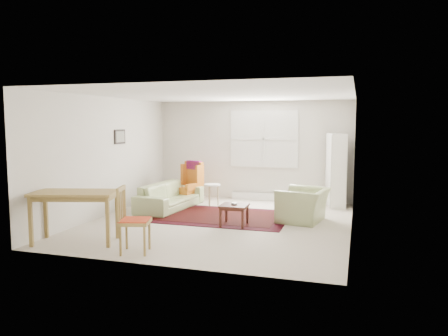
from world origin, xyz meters
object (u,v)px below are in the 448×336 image
(sofa, at_px, (170,191))
(stool, at_px, (212,195))
(armchair, at_px, (303,202))
(wingback_chair, at_px, (187,182))
(cabinet, at_px, (336,170))
(desk_chair, at_px, (135,220))
(desk, at_px, (75,217))
(coffee_table, at_px, (234,215))

(sofa, bearing_deg, stool, -46.52)
(sofa, bearing_deg, armchair, -92.78)
(wingback_chair, distance_m, cabinet, 3.59)
(wingback_chair, bearing_deg, desk_chair, -56.05)
(cabinet, xyz_separation_m, desk, (-3.91, -4.43, -0.43))
(coffee_table, xyz_separation_m, cabinet, (1.74, 2.55, 0.65))
(stool, distance_m, desk, 3.86)
(armchair, distance_m, coffee_table, 1.45)
(cabinet, bearing_deg, sofa, -173.50)
(sofa, bearing_deg, desk, 178.60)
(coffee_table, relative_size, cabinet, 0.30)
(coffee_table, bearing_deg, armchair, 32.47)
(wingback_chair, height_order, desk_chair, wingback_chair)
(wingback_chair, distance_m, desk_chair, 4.22)
(cabinet, bearing_deg, wingback_chair, 173.63)
(coffee_table, distance_m, desk_chair, 2.32)
(desk, bearing_deg, cabinet, 48.53)
(armchair, relative_size, stool, 1.96)
(coffee_table, bearing_deg, wingback_chair, 131.28)
(stool, height_order, desk, desk)
(wingback_chair, bearing_deg, sofa, -71.10)
(armchair, height_order, cabinet, cabinet)
(armchair, xyz_separation_m, coffee_table, (-1.21, -0.77, -0.19))
(coffee_table, bearing_deg, stool, 120.20)
(sofa, relative_size, stool, 3.87)
(sofa, xyz_separation_m, desk_chair, (0.89, -3.26, 0.10))
(sofa, bearing_deg, cabinet, -64.32)
(coffee_table, relative_size, desk, 0.38)
(wingback_chair, relative_size, desk, 0.76)
(stool, bearing_deg, coffee_table, -59.80)
(wingback_chair, height_order, desk, wingback_chair)
(sofa, bearing_deg, desk_chair, -160.17)
(armchair, bearing_deg, stool, -105.02)
(armchair, bearing_deg, desk, -42.32)
(coffee_table, xyz_separation_m, desk_chair, (-0.96, -2.09, 0.30))
(stool, bearing_deg, desk, -106.87)
(desk_chair, bearing_deg, coffee_table, -40.10)
(cabinet, height_order, desk_chair, cabinet)
(armchair, distance_m, wingback_chair, 3.27)
(stool, height_order, desk_chair, desk_chair)
(wingback_chair, relative_size, coffee_table, 2.00)
(coffee_table, bearing_deg, sofa, 147.71)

